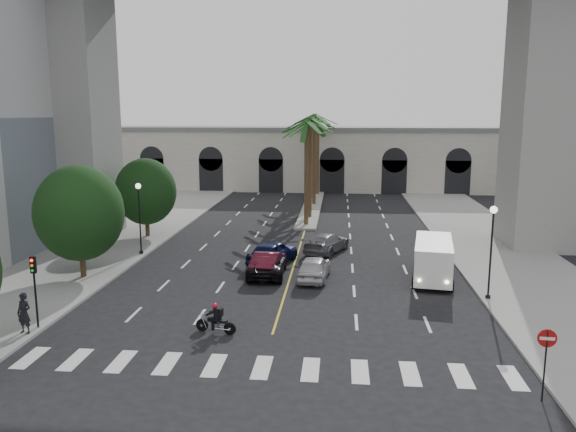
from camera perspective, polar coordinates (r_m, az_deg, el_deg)
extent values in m
plane|color=black|center=(25.26, -2.17, -13.66)|extent=(140.00, 140.00, 0.00)
cube|color=gray|center=(43.18, -19.62, -3.92)|extent=(8.00, 100.00, 0.15)
cube|color=gray|center=(41.00, 22.15, -4.84)|extent=(8.00, 100.00, 0.15)
cube|color=gray|center=(61.79, 2.42, 0.87)|extent=(2.00, 24.00, 0.20)
cube|color=beige|center=(78.18, 3.09, 5.74)|extent=(70.00, 10.00, 8.00)
cube|color=slate|center=(77.96, 3.12, 8.85)|extent=(71.00, 10.50, 0.50)
cube|color=gray|center=(47.45, 24.68, 9.58)|extent=(5.00, 6.00, 20.80)
cube|color=gray|center=(49.78, -20.65, 9.85)|extent=(5.00, 6.00, 20.80)
cylinder|color=#47331E|center=(51.26, 1.88, 4.16)|extent=(0.40, 0.40, 9.50)
cylinder|color=#47331E|center=(55.21, 2.24, 4.76)|extent=(0.40, 0.40, 9.80)
cylinder|color=#47331E|center=(59.23, 2.16, 4.90)|extent=(0.40, 0.40, 9.30)
cylinder|color=#47331E|center=(63.15, 2.68, 5.60)|extent=(0.40, 0.40, 10.10)
cylinder|color=#47331E|center=(67.17, 2.63, 5.67)|extent=(0.40, 0.40, 9.60)
cylinder|color=#47331E|center=(71.13, 3.03, 6.05)|extent=(0.40, 0.40, 9.90)
cylinder|color=#382616|center=(37.69, -20.14, -4.19)|extent=(0.36, 0.36, 2.45)
ellipsoid|color=black|center=(37.09, -20.42, 0.29)|extent=(5.44, 5.44, 5.98)
cylinder|color=#382616|center=(48.53, -14.10, -0.82)|extent=(0.36, 0.36, 2.27)
ellipsoid|color=black|center=(48.08, -14.25, 2.42)|extent=(5.04, 5.04, 5.54)
cylinder|color=black|center=(42.69, -14.67, -3.67)|extent=(0.28, 0.28, 0.36)
cylinder|color=black|center=(42.18, -14.82, -0.48)|extent=(0.11, 0.11, 5.00)
sphere|color=white|center=(41.79, -14.98, 2.96)|extent=(0.40, 0.40, 0.40)
cylinder|color=black|center=(33.53, 19.64, -7.80)|extent=(0.28, 0.28, 0.36)
cylinder|color=black|center=(32.88, 19.90, -3.78)|extent=(0.11, 0.11, 5.00)
sphere|color=white|center=(32.38, 20.17, 0.60)|extent=(0.40, 0.40, 0.40)
cylinder|color=black|center=(29.55, -24.26, -7.37)|extent=(0.10, 0.10, 3.50)
cube|color=black|center=(29.15, -24.48, -4.55)|extent=(0.25, 0.18, 0.80)
cylinder|color=black|center=(27.68, -8.73, -10.90)|extent=(0.61, 0.23, 0.60)
cylinder|color=black|center=(27.08, -5.94, -11.32)|extent=(0.61, 0.23, 0.60)
cube|color=silver|center=(27.32, -7.26, -10.97)|extent=(0.46, 0.37, 0.26)
cube|color=black|center=(27.28, -7.56, -10.37)|extent=(0.59, 0.34, 0.20)
cube|color=black|center=(27.11, -6.68, -10.58)|extent=(0.50, 0.34, 0.12)
cylinder|color=black|center=(27.38, -8.34, -9.82)|extent=(0.15, 0.55, 0.03)
cube|color=black|center=(27.07, -7.15, -9.75)|extent=(0.34, 0.43, 0.52)
cube|color=black|center=(26.99, -6.84, -9.70)|extent=(0.21, 0.33, 0.38)
sphere|color=red|center=(27.02, -7.44, -9.03)|extent=(0.26, 0.26, 0.26)
imported|color=#BDBBC1|center=(35.41, 2.67, -5.26)|extent=(2.19, 4.58, 1.51)
imported|color=#4A0E1D|center=(36.48, -2.05, -4.77)|extent=(1.96, 4.75, 1.53)
imported|color=black|center=(36.13, -2.13, -5.06)|extent=(2.35, 4.91, 1.35)
imported|color=slate|center=(42.24, 3.91, -2.71)|extent=(3.83, 5.52, 1.48)
imported|color=#0E1644|center=(38.91, -1.57, -3.70)|extent=(3.57, 5.26, 1.66)
cube|color=white|center=(36.12, 14.53, -4.17)|extent=(3.06, 6.19, 2.20)
cube|color=black|center=(33.34, 14.58, -4.89)|extent=(2.05, 0.58, 0.93)
cylinder|color=black|center=(34.38, 12.73, -6.63)|extent=(0.42, 0.81, 0.77)
cylinder|color=black|center=(34.42, 16.22, -6.78)|extent=(0.42, 0.81, 0.77)
cylinder|color=black|center=(38.40, 12.89, -4.84)|extent=(0.42, 0.81, 0.77)
cylinder|color=black|center=(38.43, 16.01, -4.98)|extent=(0.42, 0.81, 0.77)
imported|color=black|center=(29.22, -25.24, -8.93)|extent=(0.79, 0.60, 1.95)
cylinder|color=black|center=(22.78, 24.63, -13.72)|extent=(0.06, 0.06, 2.70)
cylinder|color=#9E0C0B|center=(22.38, 24.84, -11.22)|extent=(0.68, 0.08, 0.67)
cube|color=silver|center=(22.38, 24.84, -11.22)|extent=(0.52, 0.06, 0.11)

